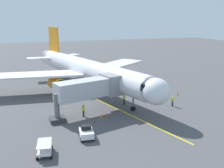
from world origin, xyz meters
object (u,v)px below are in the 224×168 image
Objects in this scene: ground_crew_marshaller at (173,101)px; baggage_cart_near_nose at (45,148)px; safety_cone_wing_port at (102,116)px; airplane at (87,70)px; jet_bridge at (93,88)px; ground_crew_wing_walker at (83,111)px; ground_crew_loader at (124,99)px; safety_cone_nose_right at (106,115)px; safety_cone_nose_left at (178,93)px; tug_portside at (86,133)px.

ground_crew_marshaller reaches higher than baggage_cart_near_nose.
airplane is at bearing -97.80° from safety_cone_wing_port.
jet_bridge is at bearing -130.02° from baggage_cart_near_nose.
ground_crew_loader is (-7.46, -2.87, 0.00)m from ground_crew_wing_walker.
ground_crew_loader is (-3.26, 10.18, -3.12)m from airplane.
safety_cone_nose_right is (1.25, 14.15, -3.73)m from airplane.
jet_bridge is 4.16m from safety_cone_nose_right.
ground_crew_marshaller is 6.66m from safety_cone_nose_left.
ground_crew_marshaller is 0.69× the size of tug_portside.
baggage_cart_near_nose is at bearing 39.75° from safety_cone_nose_right.
ground_crew_wing_walker is 6.96m from tug_portside.
safety_cone_wing_port is at bearing -124.15° from tug_portside.
safety_cone_nose_left is 17.36m from safety_cone_wing_port.
airplane reaches higher than safety_cone_nose_left.
ground_crew_wing_walker is 3.11× the size of safety_cone_wing_port.
airplane is 11.14m from ground_crew_loader.
ground_crew_marshaller is at bearing 126.26° from airplane.
safety_cone_wing_port is (-3.69, -5.43, -0.43)m from tug_portside.
ground_crew_wing_walker is at bearing 13.12° from safety_cone_nose_left.
ground_crew_marshaller is at bearing 173.42° from jet_bridge.
ground_crew_wing_walker is at bearing -102.08° from tug_portside.
ground_crew_wing_walker and ground_crew_loader have the same top height.
jet_bridge is 4.09× the size of baggage_cart_near_nose.
safety_cone_nose_right and safety_cone_wing_port have the same top height.
airplane is at bearing -115.85° from baggage_cart_near_nose.
safety_cone_nose_right is 0.77m from safety_cone_wing_port.
airplane reaches higher than jet_bridge.
ground_crew_wing_walker is at bearing 72.14° from airplane.
baggage_cart_near_nose is (6.43, 8.90, -0.23)m from ground_crew_wing_walker.
ground_crew_wing_walker is 19.14m from safety_cone_nose_left.
airplane reaches higher than ground_crew_loader.
safety_cone_nose_right is (-2.95, 1.10, -0.61)m from ground_crew_wing_walker.
jet_bridge is 4.63× the size of tug_portside.
ground_crew_marshaller is 3.11× the size of safety_cone_nose_right.
jet_bridge reaches higher than safety_cone_nose_left.
tug_portside is 4.50× the size of safety_cone_nose_right.
baggage_cart_near_nose is at bearing 49.98° from jet_bridge.
baggage_cart_near_nose is (13.89, 11.77, -0.23)m from ground_crew_loader.
safety_cone_nose_right is at bearing 84.95° from airplane.
ground_crew_wing_walker reaches higher than baggage_cart_near_nose.
safety_cone_wing_port is (-8.66, -7.54, -0.38)m from baggage_cart_near_nose.
safety_cone_nose_left is 1.00× the size of safety_cone_nose_right.
safety_cone_nose_left is (-11.17, -1.48, -0.61)m from ground_crew_loader.
ground_crew_loader reaches higher than tug_portside.
ground_crew_loader is at bearing -160.26° from jet_bridge.
airplane is at bearing -31.12° from safety_cone_nose_left.
ground_crew_loader reaches higher than safety_cone_nose_right.
airplane is 17.26m from safety_cone_nose_left.
jet_bridge is (2.48, 12.24, -0.24)m from airplane.
ground_crew_loader is at bearing -27.32° from ground_crew_marshaller.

